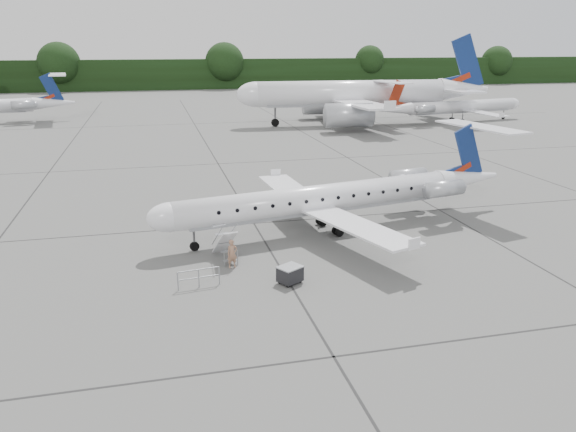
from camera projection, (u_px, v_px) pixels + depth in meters
name	position (u px, v px, depth m)	size (l,w,h in m)	color
ground	(344.00, 253.00, 34.19)	(320.00, 320.00, 0.00)	slate
treeline	(189.00, 74.00, 153.68)	(260.00, 4.00, 8.00)	black
main_regional_jet	(318.00, 186.00, 37.08)	(25.40, 18.29, 6.51)	white
airstair	(224.00, 243.00, 32.95)	(0.85, 2.42, 2.04)	white
passenger	(232.00, 254.00, 31.82)	(0.60, 0.40, 1.66)	#9C6F55
safety_railing	(199.00, 278.00, 29.32)	(2.20, 0.08, 1.00)	gray
baggage_cart	(290.00, 274.00, 29.82)	(1.17, 0.95, 1.02)	black
bg_narrowbody	(351.00, 81.00, 85.98)	(37.56, 27.04, 13.48)	white
bg_regional_right	(463.00, 100.00, 90.01)	(26.17, 18.84, 6.87)	white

